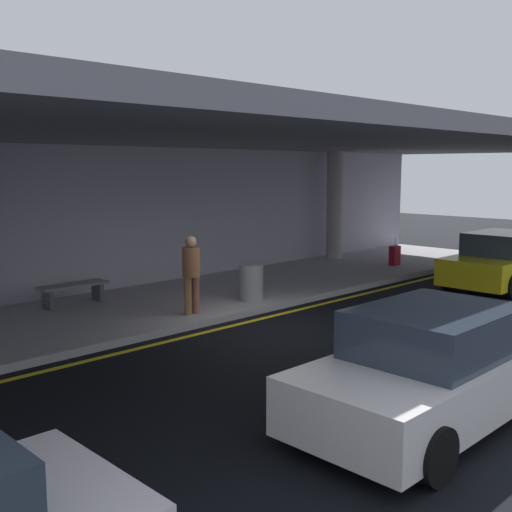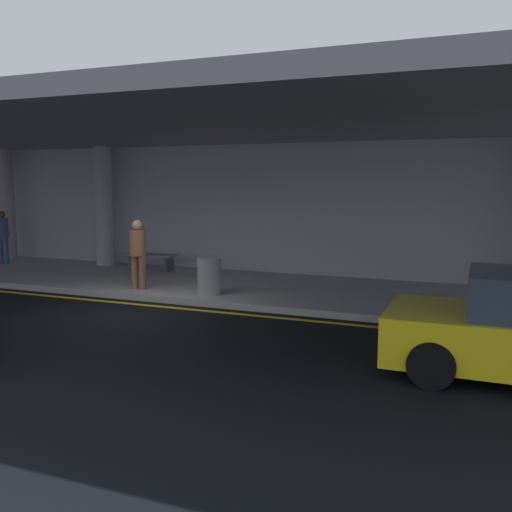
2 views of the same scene
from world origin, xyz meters
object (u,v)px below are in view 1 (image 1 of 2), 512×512
at_px(person_waiting_for_ride, 191,270).
at_px(bench_metal, 73,289).
at_px(car_yellow_taxi, 503,261).
at_px(car_white_no2, 431,369).
at_px(trash_bin_steel, 251,283).
at_px(support_column_center, 335,205).
at_px(suitcase_upright_primary, 395,256).

relative_size(person_waiting_for_ride, bench_metal, 1.05).
bearing_deg(car_yellow_taxi, car_white_no2, 18.90).
bearing_deg(trash_bin_steel, car_white_no2, -115.43).
distance_m(support_column_center, person_waiting_for_ride, 9.30).
relative_size(support_column_center, bench_metal, 2.28).
bearing_deg(car_white_no2, support_column_center, 44.87).
relative_size(support_column_center, person_waiting_for_ride, 2.17).
xyz_separation_m(car_white_no2, trash_bin_steel, (3.05, 6.41, -0.14)).
height_order(bench_metal, trash_bin_steel, trash_bin_steel).
bearing_deg(car_yellow_taxi, suitcase_upright_primary, -95.33).
distance_m(car_yellow_taxi, bench_metal, 11.34).
bearing_deg(suitcase_upright_primary, car_white_no2, -152.33).
height_order(person_waiting_for_ride, trash_bin_steel, person_waiting_for_ride).
height_order(support_column_center, car_yellow_taxi, support_column_center).
distance_m(suitcase_upright_primary, bench_metal, 10.37).
xyz_separation_m(support_column_center, car_white_no2, (-9.92, -9.37, -1.26)).
bearing_deg(trash_bin_steel, bench_metal, 141.64).
relative_size(car_white_no2, car_yellow_taxi, 1.00).
height_order(person_waiting_for_ride, bench_metal, person_waiting_for_ride).
height_order(car_white_no2, bench_metal, car_white_no2).
height_order(support_column_center, person_waiting_for_ride, support_column_center).
height_order(car_white_no2, person_waiting_for_ride, person_waiting_for_ride).
relative_size(car_yellow_taxi, bench_metal, 2.56).
height_order(suitcase_upright_primary, bench_metal, suitcase_upright_primary).
xyz_separation_m(suitcase_upright_primary, trash_bin_steel, (-6.97, -0.57, 0.11)).
distance_m(support_column_center, bench_metal, 10.20).
height_order(car_yellow_taxi, trash_bin_steel, car_yellow_taxi).
bearing_deg(car_yellow_taxi, bench_metal, -29.80).
bearing_deg(trash_bin_steel, suitcase_upright_primary, 4.69).
bearing_deg(support_column_center, car_yellow_taxi, -92.25).
distance_m(support_column_center, trash_bin_steel, 7.61).
bearing_deg(car_white_no2, person_waiting_for_ride, 80.94).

